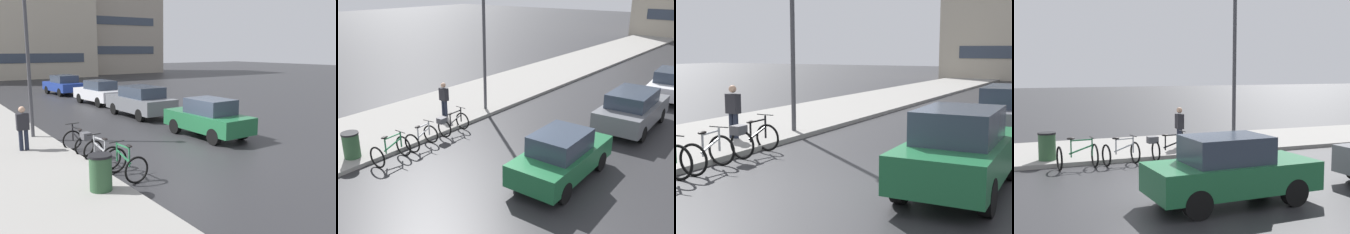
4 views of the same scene
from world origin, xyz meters
The scene contains 7 objects.
ground_plane centered at (0.00, 0.00, 0.00)m, with size 140.00×140.00×0.00m, color #28282B.
sidewalk_kerb centered at (-6.00, 10.00, 0.07)m, with size 4.80×60.00×0.14m, color gray.
bicycle_second centered at (-3.30, 0.00, 0.40)m, with size 0.88×1.18×0.94m.
bicycle_third centered at (-3.40, 1.60, 0.48)m, with size 0.78×1.41×1.00m.
car_green centered at (1.98, 1.19, 0.79)m, with size 1.80×3.99×1.60m.
pedestrian centered at (-4.99, 2.72, 0.94)m, with size 0.41×0.26×1.67m.
streetlamp centered at (-4.22, 4.62, 3.57)m, with size 0.32×0.32×6.05m.
Camera 3 is at (4.22, -7.43, 2.65)m, focal length 50.00 mm.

